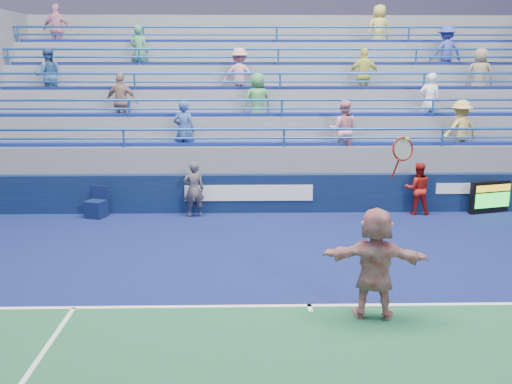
{
  "coord_description": "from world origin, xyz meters",
  "views": [
    {
      "loc": [
        -1.14,
        -9.27,
        4.18
      ],
      "look_at": [
        -0.88,
        2.5,
        1.5
      ],
      "focal_mm": 40.0,
      "sensor_mm": 36.0,
      "label": 1
    }
  ],
  "objects_px": {
    "serve_speed_board": "(491,197)",
    "line_judge": "(194,189)",
    "judge_chair": "(96,208)",
    "tennis_player": "(375,263)",
    "ball_girl": "(418,189)"
  },
  "relations": [
    {
      "from": "serve_speed_board",
      "to": "line_judge",
      "type": "relative_size",
      "value": 0.85
    },
    {
      "from": "judge_chair",
      "to": "tennis_player",
      "type": "relative_size",
      "value": 0.28
    },
    {
      "from": "serve_speed_board",
      "to": "ball_girl",
      "type": "bearing_deg",
      "value": -177.77
    },
    {
      "from": "line_judge",
      "to": "ball_girl",
      "type": "height_order",
      "value": "line_judge"
    },
    {
      "from": "tennis_player",
      "to": "ball_girl",
      "type": "bearing_deg",
      "value": 67.73
    },
    {
      "from": "ball_girl",
      "to": "tennis_player",
      "type": "bearing_deg",
      "value": 74.6
    },
    {
      "from": "tennis_player",
      "to": "line_judge",
      "type": "height_order",
      "value": "tennis_player"
    },
    {
      "from": "serve_speed_board",
      "to": "judge_chair",
      "type": "xyz_separation_m",
      "value": [
        -11.05,
        -0.24,
        -0.19
      ]
    },
    {
      "from": "serve_speed_board",
      "to": "line_judge",
      "type": "bearing_deg",
      "value": -178.45
    },
    {
      "from": "line_judge",
      "to": "judge_chair",
      "type": "bearing_deg",
      "value": -10.83
    },
    {
      "from": "serve_speed_board",
      "to": "tennis_player",
      "type": "distance_m",
      "value": 8.25
    },
    {
      "from": "line_judge",
      "to": "ball_girl",
      "type": "relative_size",
      "value": 1.06
    },
    {
      "from": "tennis_player",
      "to": "ball_girl",
      "type": "relative_size",
      "value": 2.07
    },
    {
      "from": "serve_speed_board",
      "to": "ball_girl",
      "type": "xyz_separation_m",
      "value": [
        -2.13,
        -0.08,
        0.27
      ]
    },
    {
      "from": "serve_speed_board",
      "to": "ball_girl",
      "type": "height_order",
      "value": "ball_girl"
    }
  ]
}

